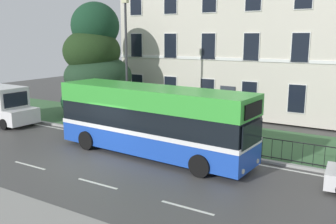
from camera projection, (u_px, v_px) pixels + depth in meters
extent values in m
cube|color=#454443|center=(91.00, 162.00, 17.00)|extent=(60.00, 56.00, 0.06)
cube|color=silver|center=(138.00, 143.00, 20.05)|extent=(54.00, 0.14, 0.01)
cube|color=silver|center=(30.00, 165.00, 16.51)|extent=(2.00, 0.12, 0.01)
cube|color=silver|center=(97.00, 184.00, 14.47)|extent=(2.00, 0.12, 0.01)
cube|color=silver|center=(187.00, 208.00, 12.42)|extent=(2.00, 0.12, 0.01)
cube|color=#9E9E99|center=(143.00, 140.00, 20.43)|extent=(57.00, 0.24, 0.12)
cube|color=#3E683E|center=(171.00, 128.00, 22.93)|extent=(57.00, 5.75, 0.12)
cube|color=beige|center=(252.00, 42.00, 28.61)|extent=(18.41, 9.16, 10.22)
cube|color=white|center=(229.00, 59.00, 24.97)|extent=(18.41, 0.06, 0.20)
cube|color=#2D333D|center=(227.00, 102.00, 25.54)|extent=(1.10, 0.06, 2.20)
cube|color=white|center=(137.00, 85.00, 29.34)|extent=(1.11, 0.04, 1.84)
cube|color=black|center=(137.00, 86.00, 29.33)|extent=(1.01, 0.03, 1.74)
cube|color=white|center=(170.00, 88.00, 27.77)|extent=(1.11, 0.04, 1.84)
cube|color=black|center=(170.00, 88.00, 27.76)|extent=(1.01, 0.03, 1.74)
cube|color=white|center=(207.00, 91.00, 26.20)|extent=(1.11, 0.04, 1.84)
cube|color=black|center=(207.00, 91.00, 26.19)|extent=(1.01, 0.03, 1.74)
cube|color=white|center=(249.00, 95.00, 24.63)|extent=(1.11, 0.04, 1.84)
cube|color=black|center=(249.00, 95.00, 24.62)|extent=(1.01, 0.03, 1.74)
cube|color=white|center=(297.00, 99.00, 23.06)|extent=(1.11, 0.04, 1.84)
cube|color=black|center=(297.00, 99.00, 23.05)|extent=(1.01, 0.03, 1.74)
cube|color=white|center=(137.00, 45.00, 28.72)|extent=(1.11, 0.04, 1.84)
cube|color=black|center=(136.00, 45.00, 28.70)|extent=(1.01, 0.03, 1.74)
cube|color=white|center=(170.00, 46.00, 27.15)|extent=(1.11, 0.04, 1.84)
cube|color=black|center=(170.00, 46.00, 27.13)|extent=(1.01, 0.03, 1.74)
cube|color=white|center=(208.00, 46.00, 25.58)|extent=(1.11, 0.04, 1.84)
cube|color=black|center=(208.00, 46.00, 25.56)|extent=(1.01, 0.03, 1.74)
cube|color=white|center=(251.00, 47.00, 24.01)|extent=(1.11, 0.04, 1.84)
cube|color=black|center=(251.00, 47.00, 23.99)|extent=(1.01, 0.03, 1.74)
cube|color=white|center=(300.00, 48.00, 22.44)|extent=(1.11, 0.04, 1.84)
cube|color=black|center=(300.00, 48.00, 22.42)|extent=(1.01, 0.03, 1.74)
cube|color=white|center=(136.00, 3.00, 28.09)|extent=(1.11, 0.04, 1.84)
cube|color=black|center=(136.00, 3.00, 28.07)|extent=(1.01, 0.03, 1.74)
cube|color=white|center=(170.00, 1.00, 26.52)|extent=(1.11, 0.04, 1.84)
cube|color=black|center=(170.00, 1.00, 26.50)|extent=(1.01, 0.03, 1.74)
cube|color=black|center=(174.00, 125.00, 19.53)|extent=(15.85, 0.04, 0.04)
cube|color=black|center=(174.00, 141.00, 19.70)|extent=(15.85, 0.04, 0.04)
cylinder|color=black|center=(68.00, 117.00, 23.68)|extent=(0.02, 0.02, 0.95)
cylinder|color=black|center=(73.00, 118.00, 23.44)|extent=(0.02, 0.02, 0.95)
cylinder|color=black|center=(78.00, 119.00, 23.21)|extent=(0.02, 0.02, 0.95)
cylinder|color=black|center=(83.00, 120.00, 22.98)|extent=(0.02, 0.02, 0.95)
cylinder|color=black|center=(89.00, 120.00, 22.75)|extent=(0.02, 0.02, 0.95)
cylinder|color=black|center=(94.00, 121.00, 22.52)|extent=(0.02, 0.02, 0.95)
cylinder|color=black|center=(100.00, 122.00, 22.29)|extent=(0.02, 0.02, 0.95)
cylinder|color=black|center=(105.00, 123.00, 22.05)|extent=(0.02, 0.02, 0.95)
cylinder|color=black|center=(111.00, 124.00, 21.82)|extent=(0.02, 0.02, 0.95)
cylinder|color=black|center=(117.00, 125.00, 21.59)|extent=(0.02, 0.02, 0.95)
cylinder|color=black|center=(123.00, 126.00, 21.36)|extent=(0.02, 0.02, 0.95)
cylinder|color=black|center=(130.00, 127.00, 21.13)|extent=(0.02, 0.02, 0.95)
cylinder|color=black|center=(136.00, 128.00, 20.89)|extent=(0.02, 0.02, 0.95)
cylinder|color=black|center=(143.00, 129.00, 20.66)|extent=(0.02, 0.02, 0.95)
cylinder|color=black|center=(149.00, 130.00, 20.43)|extent=(0.02, 0.02, 0.95)
cylinder|color=black|center=(156.00, 131.00, 20.20)|extent=(0.02, 0.02, 0.95)
cylinder|color=black|center=(163.00, 132.00, 19.97)|extent=(0.02, 0.02, 0.95)
cylinder|color=black|center=(170.00, 133.00, 19.74)|extent=(0.02, 0.02, 0.95)
cylinder|color=black|center=(178.00, 134.00, 19.50)|extent=(0.02, 0.02, 0.95)
cylinder|color=black|center=(185.00, 135.00, 19.27)|extent=(0.02, 0.02, 0.95)
cylinder|color=black|center=(193.00, 137.00, 19.04)|extent=(0.02, 0.02, 0.95)
cylinder|color=black|center=(201.00, 138.00, 18.81)|extent=(0.02, 0.02, 0.95)
cylinder|color=black|center=(209.00, 139.00, 18.58)|extent=(0.02, 0.02, 0.95)
cylinder|color=black|center=(217.00, 140.00, 18.35)|extent=(0.02, 0.02, 0.95)
cylinder|color=black|center=(226.00, 142.00, 18.11)|extent=(0.02, 0.02, 0.95)
cylinder|color=black|center=(235.00, 143.00, 17.88)|extent=(0.02, 0.02, 0.95)
cylinder|color=black|center=(243.00, 144.00, 17.65)|extent=(0.02, 0.02, 0.95)
cylinder|color=black|center=(253.00, 146.00, 17.42)|extent=(0.02, 0.02, 0.95)
cylinder|color=black|center=(262.00, 147.00, 17.19)|extent=(0.02, 0.02, 0.95)
cylinder|color=black|center=(272.00, 149.00, 16.96)|extent=(0.02, 0.02, 0.95)
cylinder|color=black|center=(282.00, 150.00, 16.72)|extent=(0.02, 0.02, 0.95)
cylinder|color=black|center=(292.00, 152.00, 16.49)|extent=(0.02, 0.02, 0.95)
cylinder|color=black|center=(303.00, 154.00, 16.26)|extent=(0.02, 0.02, 0.95)
cylinder|color=black|center=(313.00, 155.00, 16.03)|extent=(0.02, 0.02, 0.95)
cylinder|color=black|center=(325.00, 157.00, 15.80)|extent=(0.02, 0.02, 0.95)
cylinder|color=black|center=(336.00, 159.00, 15.57)|extent=(0.02, 0.02, 0.95)
cylinder|color=#423328|center=(97.00, 104.00, 26.74)|extent=(0.49, 0.49, 1.47)
ellipsoid|color=#13371F|center=(98.00, 100.00, 26.76)|extent=(5.23, 5.23, 2.84)
ellipsoid|color=#1E3722|center=(98.00, 76.00, 26.23)|extent=(4.76, 4.76, 3.02)
ellipsoid|color=#1D3216|center=(92.00, 51.00, 25.86)|extent=(4.00, 4.00, 3.09)
ellipsoid|color=#163822|center=(95.00, 26.00, 25.78)|extent=(3.35, 3.35, 3.25)
cube|color=blue|center=(152.00, 139.00, 17.79)|extent=(10.15, 2.96, 1.10)
cube|color=white|center=(152.00, 129.00, 17.69)|extent=(10.18, 2.98, 0.20)
cube|color=black|center=(152.00, 117.00, 17.58)|extent=(10.07, 2.91, 1.04)
cube|color=green|center=(152.00, 97.00, 17.38)|extent=(10.15, 2.96, 0.92)
cube|color=black|center=(252.00, 134.00, 14.76)|extent=(0.18, 1.98, 0.96)
cube|color=black|center=(253.00, 110.00, 14.57)|extent=(0.16, 1.70, 0.59)
cylinder|color=silver|center=(258.00, 161.00, 15.64)|extent=(0.05, 0.20, 0.20)
cylinder|color=silver|center=(243.00, 172.00, 14.43)|extent=(0.05, 0.20, 0.20)
cylinder|color=black|center=(225.00, 152.00, 16.91)|extent=(0.98, 0.36, 0.96)
cylinder|color=black|center=(200.00, 166.00, 15.09)|extent=(0.98, 0.36, 0.96)
cylinder|color=black|center=(117.00, 131.00, 20.62)|extent=(0.98, 0.36, 0.96)
cylinder|color=black|center=(87.00, 140.00, 18.81)|extent=(0.98, 0.36, 0.96)
cube|color=white|center=(22.00, 117.00, 23.35)|extent=(1.07, 2.10, 0.94)
cube|color=black|center=(16.00, 100.00, 23.40)|extent=(0.12, 1.66, 0.91)
cylinder|color=black|center=(32.00, 118.00, 24.45)|extent=(0.69, 0.24, 0.68)
cylinder|color=black|center=(4.00, 124.00, 22.83)|extent=(0.69, 0.24, 0.68)
cylinder|color=black|center=(3.00, 113.00, 26.18)|extent=(0.69, 0.24, 0.68)
cylinder|color=#333338|center=(127.00, 68.00, 21.98)|extent=(0.14, 0.14, 7.42)
cube|color=beige|center=(125.00, 0.00, 21.20)|extent=(0.36, 0.24, 0.36)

